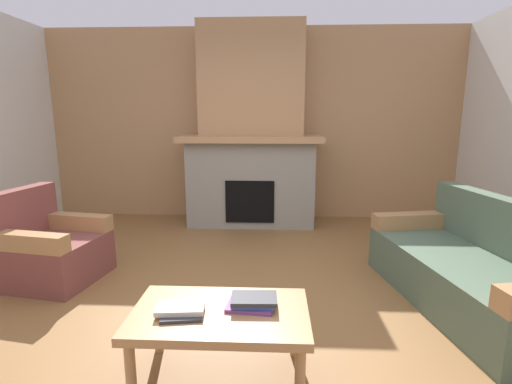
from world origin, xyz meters
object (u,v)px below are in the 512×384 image
Objects in this scene: couch at (474,271)px; armchair at (50,249)px; coffee_table at (220,319)px; fireplace at (251,140)px.

armchair is at bearing 175.19° from couch.
couch is 3.68m from armchair.
couch is 1.92× the size of coffee_table.
fireplace is at bearing 90.23° from coffee_table.
couch is at bearing 27.15° from coffee_table.
fireplace is at bearing 129.43° from couch.
coffee_table is (1.76, -1.29, 0.08)m from armchair.
fireplace is 2.70× the size of coffee_table.
fireplace reaches higher than coffee_table.
armchair is 0.88× the size of coffee_table.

